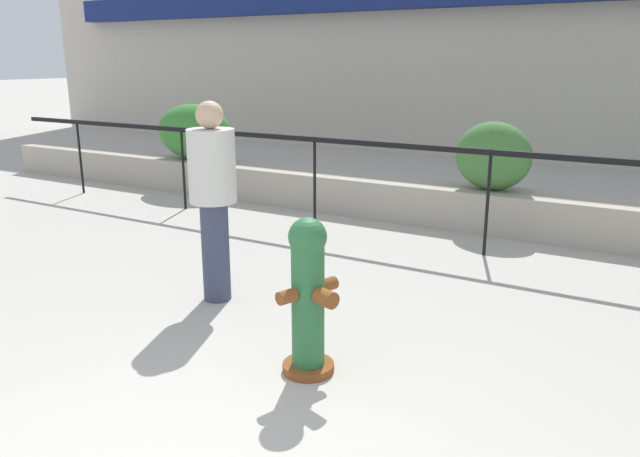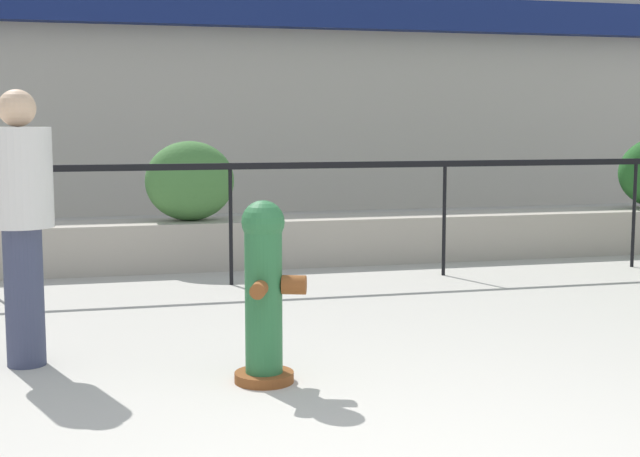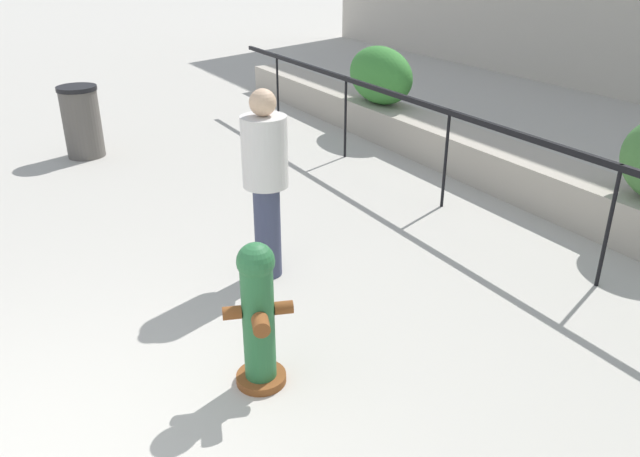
# 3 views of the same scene
# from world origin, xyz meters

# --- Properties ---
(planter_wall_low) EXTENTS (18.00, 0.70, 0.50)m
(planter_wall_low) POSITION_xyz_m (0.00, 6.00, 0.25)
(planter_wall_low) COLOR #ADA393
(planter_wall_low) RESTS_ON ground
(fence_railing_segment) EXTENTS (15.00, 0.05, 1.15)m
(fence_railing_segment) POSITION_xyz_m (-0.00, 4.90, 1.02)
(fence_railing_segment) COLOR black
(fence_railing_segment) RESTS_ON ground
(hedge_bush_0) EXTENTS (1.38, 0.70, 0.88)m
(hedge_bush_0) POSITION_xyz_m (-5.03, 6.00, 0.94)
(hedge_bush_0) COLOR #387F33
(hedge_bush_0) RESTS_ON planter_wall_low
(hedge_bush_1) EXTENTS (0.93, 0.58, 0.83)m
(hedge_bush_1) POSITION_xyz_m (-0.26, 6.00, 0.92)
(hedge_bush_1) COLOR #427538
(hedge_bush_1) RESTS_ON planter_wall_low
(fire_hydrant) EXTENTS (0.48, 0.48, 1.08)m
(fire_hydrant) POSITION_xyz_m (-0.28, 1.70, 0.55)
(fire_hydrant) COLOR brown
(fire_hydrant) RESTS_ON ground
(pedestrian) EXTENTS (0.57, 0.57, 1.73)m
(pedestrian) POSITION_xyz_m (-1.67, 2.43, 0.99)
(pedestrian) COLOR #383D56
(pedestrian) RESTS_ON ground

